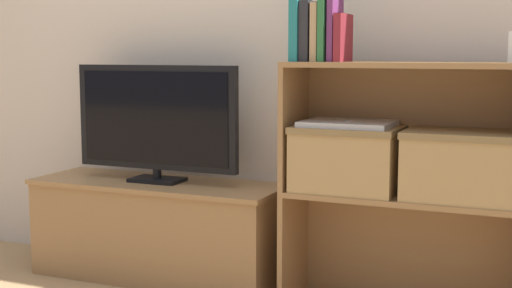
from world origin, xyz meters
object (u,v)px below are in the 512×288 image
Objects in this scene: book_plum at (335,26)px; book_maroon at (343,38)px; tv at (156,120)px; book_tan at (319,32)px; tv_stand at (158,229)px; book_charcoal at (309,32)px; storage_basket_right at (461,162)px; book_teal at (300,27)px; laptop at (348,124)px; book_forest at (327,27)px; storage_basket_left at (347,156)px.

book_maroon is at bearing 0.00° from book_plum.
book_tan is (0.74, -0.08, 0.35)m from tv.
tv is 0.83m from book_tan.
tv is 0.89m from book_plum.
tv reaches higher than tv_stand.
book_charcoal is 0.57× the size of storage_basket_right.
book_charcoal reaches higher than tv.
laptop is (0.18, 0.04, -0.35)m from book_teal.
laptop is at bearing -2.80° from tv_stand.
book_plum is at bearing 0.00° from book_teal.
storage_basket_right is at bearing 3.70° from book_charcoal.
book_forest reaches higher than book_tan.
book_charcoal is 0.13m from book_maroon.
laptop reaches higher than tv_stand.
book_charcoal is 0.87× the size of book_forest.
book_tan is 0.55× the size of storage_basket_left.
book_maroon is at bearing -5.27° from tv_stand.
tv_stand is 1.16m from book_maroon.
laptop is (0.10, 0.04, -0.33)m from book_tan.
book_charcoal is (0.71, -0.08, 0.36)m from tv.
tv is 0.77m from book_teal.
book_tan is (0.04, 0.00, -0.00)m from book_charcoal.
book_charcoal is at bearing -165.86° from storage_basket_left.
storage_basket_right reaches higher than tv_stand.
tv is at bearing 174.21° from book_tan.
book_forest reaches higher than laptop.
storage_basket_right is (0.45, 0.04, -0.47)m from book_plum.
book_charcoal is 0.57× the size of storage_basket_left.
book_charcoal is 0.48m from storage_basket_left.
book_plum is at bearing 0.00° from book_charcoal.
book_tan is 0.04m from book_forest.
book_tan is at bearing -176.04° from storage_basket_right.
laptop is at bearing 70.37° from book_maroon.
book_charcoal is at bearing -165.86° from laptop.
book_tan is 0.06m from book_plum.
book_tan is at bearing 0.00° from book_teal.
tv_stand is at bearing 174.73° from book_maroon.
book_teal reaches higher than book_maroon.
tv_stand is at bearing 177.20° from laptop.
laptop is (0.07, 0.04, -0.35)m from book_forest.
book_tan reaches higher than tv_stand.
tv is 2.97× the size of book_forest.
storage_basket_left is at bearing 25.65° from book_forest.
tv_stand is 4.30× the size of book_teal.
tv_stand is 1.15m from book_forest.
book_teal reaches higher than tv.
laptop is at bearing -165.96° from storage_basket_left.
laptop is at bearing -2.69° from tv.
book_tan is at bearing -5.79° from tv.
book_teal is 0.75m from storage_basket_right.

